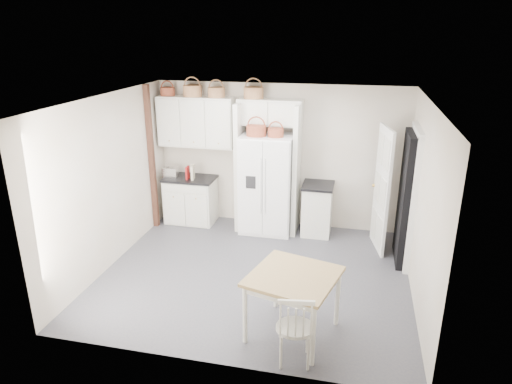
# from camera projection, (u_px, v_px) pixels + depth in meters

# --- Properties ---
(floor) EXTENTS (4.50, 4.50, 0.00)m
(floor) POSITION_uv_depth(u_px,v_px,m) (255.00, 274.00, 6.86)
(floor) COLOR #3B3A47
(floor) RESTS_ON ground
(ceiling) EXTENTS (4.50, 4.50, 0.00)m
(ceiling) POSITION_uv_depth(u_px,v_px,m) (255.00, 100.00, 5.99)
(ceiling) COLOR white
(ceiling) RESTS_ON wall_back
(wall_back) EXTENTS (4.50, 0.00, 4.50)m
(wall_back) POSITION_uv_depth(u_px,v_px,m) (280.00, 156.00, 8.26)
(wall_back) COLOR #BCAA93
(wall_back) RESTS_ON floor
(wall_left) EXTENTS (0.00, 4.00, 4.00)m
(wall_left) POSITION_uv_depth(u_px,v_px,m) (110.00, 182.00, 6.89)
(wall_left) COLOR #BCAA93
(wall_left) RESTS_ON floor
(wall_right) EXTENTS (0.00, 4.00, 4.00)m
(wall_right) POSITION_uv_depth(u_px,v_px,m) (422.00, 206.00, 5.96)
(wall_right) COLOR #BCAA93
(wall_right) RESTS_ON floor
(refrigerator) EXTENTS (0.91, 0.73, 1.76)m
(refrigerator) POSITION_uv_depth(u_px,v_px,m) (267.00, 184.00, 8.10)
(refrigerator) COLOR white
(refrigerator) RESTS_ON floor
(base_cab_left) EXTENTS (0.90, 0.57, 0.84)m
(base_cab_left) POSITION_uv_depth(u_px,v_px,m) (191.00, 200.00, 8.62)
(base_cab_left) COLOR silver
(base_cab_left) RESTS_ON floor
(base_cab_right) EXTENTS (0.50, 0.60, 0.88)m
(base_cab_right) POSITION_uv_depth(u_px,v_px,m) (317.00, 210.00, 8.12)
(base_cab_right) COLOR silver
(base_cab_right) RESTS_ON floor
(dining_table) EXTENTS (1.17, 1.17, 0.79)m
(dining_table) POSITION_uv_depth(u_px,v_px,m) (293.00, 304.00, 5.41)
(dining_table) COLOR brown
(dining_table) RESTS_ON floor
(windsor_chair) EXTENTS (0.47, 0.44, 0.86)m
(windsor_chair) POSITION_uv_depth(u_px,v_px,m) (295.00, 328.00, 4.93)
(windsor_chair) COLOR silver
(windsor_chair) RESTS_ON floor
(counter_left) EXTENTS (0.94, 0.61, 0.04)m
(counter_left) POSITION_uv_depth(u_px,v_px,m) (190.00, 179.00, 8.47)
(counter_left) COLOR black
(counter_left) RESTS_ON base_cab_left
(counter_right) EXTENTS (0.54, 0.64, 0.04)m
(counter_right) POSITION_uv_depth(u_px,v_px,m) (318.00, 185.00, 7.96)
(counter_right) COLOR black
(counter_right) RESTS_ON base_cab_right
(toaster) EXTENTS (0.28, 0.17, 0.19)m
(toaster) POSITION_uv_depth(u_px,v_px,m) (170.00, 173.00, 8.43)
(toaster) COLOR silver
(toaster) RESTS_ON counter_left
(cookbook_red) EXTENTS (0.04, 0.16, 0.24)m
(cookbook_red) POSITION_uv_depth(u_px,v_px,m) (188.00, 173.00, 8.36)
(cookbook_red) COLOR maroon
(cookbook_red) RESTS_ON counter_left
(cookbook_cream) EXTENTS (0.07, 0.18, 0.27)m
(cookbook_cream) POSITION_uv_depth(u_px,v_px,m) (193.00, 172.00, 8.33)
(cookbook_cream) COLOR beige
(cookbook_cream) RESTS_ON counter_left
(basket_upper_a) EXTENTS (0.26, 0.26, 0.15)m
(basket_upper_a) POSITION_uv_depth(u_px,v_px,m) (168.00, 92.00, 8.15)
(basket_upper_a) COLOR brown
(basket_upper_a) RESTS_ON upper_cabinet
(basket_upper_b) EXTENTS (0.33, 0.33, 0.20)m
(basket_upper_b) POSITION_uv_depth(u_px,v_px,m) (192.00, 91.00, 8.04)
(basket_upper_b) COLOR brown
(basket_upper_b) RESTS_ON upper_cabinet
(basket_upper_c) EXTENTS (0.30, 0.30, 0.17)m
(basket_upper_c) POSITION_uv_depth(u_px,v_px,m) (216.00, 92.00, 7.95)
(basket_upper_c) COLOR brown
(basket_upper_c) RESTS_ON upper_cabinet
(basket_bridge_a) EXTENTS (0.34, 0.34, 0.19)m
(basket_bridge_a) POSITION_uv_depth(u_px,v_px,m) (254.00, 93.00, 7.81)
(basket_bridge_a) COLOR brown
(basket_bridge_a) RESTS_ON bridge_cabinet
(basket_fridge_a) EXTENTS (0.34, 0.34, 0.18)m
(basket_fridge_a) POSITION_uv_depth(u_px,v_px,m) (256.00, 131.00, 7.72)
(basket_fridge_a) COLOR brown
(basket_fridge_a) RESTS_ON refrigerator
(basket_fridge_b) EXTENTS (0.27, 0.27, 0.14)m
(basket_fridge_b) POSITION_uv_depth(u_px,v_px,m) (276.00, 133.00, 7.66)
(basket_fridge_b) COLOR brown
(basket_fridge_b) RESTS_ON refrigerator
(upper_cabinet) EXTENTS (1.40, 0.34, 0.90)m
(upper_cabinet) POSITION_uv_depth(u_px,v_px,m) (196.00, 122.00, 8.21)
(upper_cabinet) COLOR silver
(upper_cabinet) RESTS_ON wall_back
(bridge_cabinet) EXTENTS (1.12, 0.34, 0.45)m
(bridge_cabinet) POSITION_uv_depth(u_px,v_px,m) (270.00, 112.00, 7.86)
(bridge_cabinet) COLOR silver
(bridge_cabinet) RESTS_ON wall_back
(fridge_panel_left) EXTENTS (0.08, 0.60, 2.30)m
(fridge_panel_left) POSITION_uv_depth(u_px,v_px,m) (240.00, 167.00, 8.17)
(fridge_panel_left) COLOR silver
(fridge_panel_left) RESTS_ON floor
(fridge_panel_right) EXTENTS (0.08, 0.60, 2.30)m
(fridge_panel_right) POSITION_uv_depth(u_px,v_px,m) (297.00, 170.00, 7.96)
(fridge_panel_right) COLOR silver
(fridge_panel_right) RESTS_ON floor
(trim_post) EXTENTS (0.09, 0.09, 2.60)m
(trim_post) POSITION_uv_depth(u_px,v_px,m) (152.00, 159.00, 8.12)
(trim_post) COLOR #461F17
(trim_post) RESTS_ON floor
(doorway_void) EXTENTS (0.18, 0.85, 2.05)m
(doorway_void) POSITION_uv_depth(u_px,v_px,m) (407.00, 199.00, 6.98)
(doorway_void) COLOR black
(doorway_void) RESTS_ON floor
(door_slab) EXTENTS (0.21, 0.79, 2.05)m
(door_slab) POSITION_uv_depth(u_px,v_px,m) (382.00, 190.00, 7.37)
(door_slab) COLOR white
(door_slab) RESTS_ON floor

